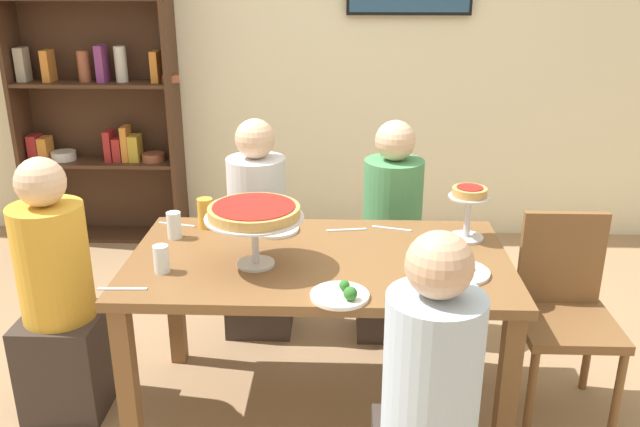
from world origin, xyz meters
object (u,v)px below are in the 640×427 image
object	(u,v)px
chair_head_east	(564,305)
personal_pizza_stand	(469,203)
diner_far_left	(259,243)
beer_glass_amber_short	(205,213)
beer_glass_amber_tall	(428,274)
salad_plate_far_diner	(273,228)
water_glass_clear_near	(161,259)
diner_far_right	(391,245)
deep_dish_pizza_stand	(254,215)
dining_table	(319,278)
salad_plate_spare	(459,270)
diner_near_right	(428,427)
cutlery_knife_near	(392,229)
salad_plate_near_diner	(342,294)
cutlery_fork_far	(177,225)
diner_head_west	(60,308)
cutlery_knife_far	(346,230)
bookshelf	(96,81)
cutlery_fork_near	(122,289)
water_glass_clear_far	(174,225)

from	to	relation	value
chair_head_east	personal_pizza_stand	bearing A→B (deg)	-15.70
diner_far_left	beer_glass_amber_short	size ratio (longest dim) A/B	8.43
beer_glass_amber_tall	salad_plate_far_diner	bearing A→B (deg)	136.08
salad_plate_far_diner	water_glass_clear_near	size ratio (longest dim) A/B	2.08
diner_far_right	deep_dish_pizza_stand	size ratio (longest dim) A/B	2.99
dining_table	diner_far_left	world-z (taller)	diner_far_left
chair_head_east	salad_plate_spare	world-z (taller)	chair_head_east
diner_near_right	cutlery_knife_near	xyz separation A→B (m)	(-0.06, 1.06, 0.25)
personal_pizza_stand	salad_plate_spare	world-z (taller)	personal_pizza_stand
salad_plate_near_diner	beer_glass_amber_tall	world-z (taller)	beer_glass_amber_tall
cutlery_fork_far	diner_head_west	bearing A→B (deg)	51.53
diner_near_right	salad_plate_spare	size ratio (longest dim) A/B	4.88
diner_far_right	salad_plate_far_diner	size ratio (longest dim) A/B	5.06
beer_glass_amber_tall	cutlery_knife_near	size ratio (longest dim) A/B	0.88
beer_glass_amber_short	cutlery_knife_far	bearing A→B (deg)	-1.34
water_glass_clear_near	bookshelf	bearing A→B (deg)	114.55
salad_plate_far_diner	cutlery_knife_far	distance (m)	0.33
salad_plate_far_diner	salad_plate_spare	distance (m)	0.87
beer_glass_amber_tall	beer_glass_amber_short	world-z (taller)	beer_glass_amber_tall
bookshelf	cutlery_fork_far	size ratio (longest dim) A/B	12.29
salad_plate_spare	cutlery_fork_near	xyz separation A→B (m)	(-1.25, -0.18, -0.02)
diner_far_left	salad_plate_far_diner	bearing A→B (deg)	16.17
beer_glass_amber_tall	cutlery_knife_far	distance (m)	0.68
diner_head_west	beer_glass_amber_tall	distance (m)	1.57
diner_far_left	beer_glass_amber_tall	distance (m)	1.32
diner_far_right	salad_plate_spare	distance (m)	0.92
salad_plate_near_diner	salad_plate_far_diner	distance (m)	0.71
water_glass_clear_far	cutlery_fork_near	world-z (taller)	water_glass_clear_far
salad_plate_near_diner	salad_plate_spare	bearing A→B (deg)	25.39
diner_far_left	diner_near_right	bearing A→B (deg)	26.08
salad_plate_near_diner	beer_glass_amber_tall	size ratio (longest dim) A/B	1.34
beer_glass_amber_short	water_glass_clear_near	xyz separation A→B (m)	(-0.08, -0.48, -0.01)
diner_head_west	beer_glass_amber_tall	size ratio (longest dim) A/B	7.27
bookshelf	water_glass_clear_far	world-z (taller)	bookshelf
salad_plate_near_diner	salad_plate_far_diner	bearing A→B (deg)	115.92
beer_glass_amber_short	water_glass_clear_near	bearing A→B (deg)	-99.05
chair_head_east	diner_head_west	bearing A→B (deg)	2.91
dining_table	chair_head_east	distance (m)	1.06
salad_plate_far_diner	water_glass_clear_near	distance (m)	0.59
diner_near_right	deep_dish_pizza_stand	size ratio (longest dim) A/B	2.99
cutlery_knife_near	cutlery_knife_far	distance (m)	0.20
diner_far_left	deep_dish_pizza_stand	world-z (taller)	diner_far_left
cutlery_fork_near	cutlery_knife_near	distance (m)	1.20
diner_far_left	cutlery_fork_near	distance (m)	1.14
diner_far_right	water_glass_clear_far	bearing A→B (deg)	-61.40
salad_plate_far_diner	diner_far_left	bearing A→B (deg)	106.17
cutlery_knife_far	cutlery_knife_near	bearing A→B (deg)	177.34
diner_far_right	personal_pizza_stand	bearing A→B (deg)	29.52
diner_far_right	water_glass_clear_near	xyz separation A→B (m)	(-0.95, -0.88, 0.30)
diner_near_right	cutlery_knife_far	size ratio (longest dim) A/B	6.39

